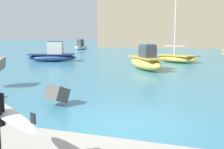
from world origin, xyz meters
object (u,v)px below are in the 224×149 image
at_px(boat_near_left, 146,61).
at_px(boat_near_centre, 53,55).
at_px(boat_mid_right, 81,46).
at_px(boat_mid_left, 177,58).

xyz_separation_m(boat_near_left, boat_near_centre, (-10.76, 3.77, -0.02)).
relative_size(boat_near_centre, boat_mid_right, 1.29).
relative_size(boat_near_left, boat_mid_left, 0.72).
relative_size(boat_near_left, boat_mid_right, 1.22).
height_order(boat_near_left, boat_near_centre, boat_near_centre).
height_order(boat_mid_left, boat_mid_right, boat_mid_left).
height_order(boat_near_centre, boat_mid_right, boat_near_centre).
bearing_deg(boat_mid_right, boat_near_centre, -71.51).
xyz_separation_m(boat_near_left, boat_mid_right, (-19.01, 28.44, -0.05)).
xyz_separation_m(boat_near_centre, boat_mid_left, (12.62, 3.21, -0.21)).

